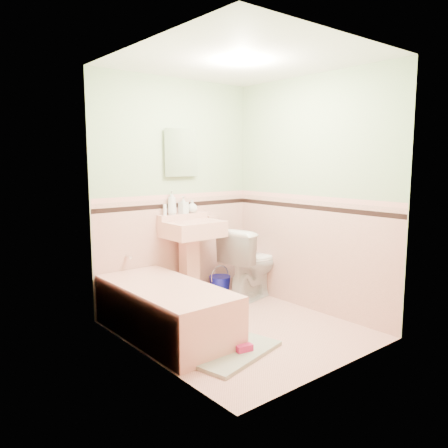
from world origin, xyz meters
TOP-DOWN VIEW (x-y plane):
  - floor at (0.00, 0.00)m, footprint 2.20×2.20m
  - ceiling at (0.00, 0.00)m, footprint 2.20×2.20m
  - wall_back at (0.00, 1.10)m, footprint 2.50×0.00m
  - wall_front at (0.00, -1.10)m, footprint 2.50×0.00m
  - wall_left at (-1.00, 0.00)m, footprint 0.00×2.50m
  - wall_right at (1.00, 0.00)m, footprint 0.00×2.50m
  - wainscot_back at (0.00, 1.09)m, footprint 2.00×0.00m
  - wainscot_front at (0.00, -1.09)m, footprint 2.00×0.00m
  - wainscot_left at (-0.99, 0.00)m, footprint 0.00×2.20m
  - wainscot_right at (0.99, 0.00)m, footprint 0.00×2.20m
  - accent_back at (0.00, 1.08)m, footprint 2.00×0.00m
  - accent_front at (0.00, -1.08)m, footprint 2.00×0.00m
  - accent_left at (-0.98, 0.00)m, footprint 0.00×2.20m
  - accent_right at (0.98, 0.00)m, footprint 0.00×2.20m
  - cap_back at (0.00, 1.08)m, footprint 2.00×0.00m
  - cap_front at (0.00, -1.08)m, footprint 2.00×0.00m
  - cap_left at (-0.98, 0.00)m, footprint 0.00×2.20m
  - cap_right at (0.98, 0.00)m, footprint 0.00×2.20m
  - bathtub at (-0.63, 0.33)m, footprint 0.70×1.50m
  - tub_faucet at (-0.63, 1.05)m, footprint 0.04×0.12m
  - sink at (0.05, 0.86)m, footprint 0.61×0.50m
  - sink_faucet at (0.05, 1.00)m, footprint 0.02×0.02m
  - medicine_cabinet at (0.05, 1.07)m, footprint 0.39×0.04m
  - soap_dish at (0.47, 1.06)m, footprint 0.12×0.07m
  - soap_bottle_left at (-0.09, 1.04)m, footprint 0.13×0.13m
  - soap_bottle_mid at (0.06, 1.04)m, footprint 0.10×0.10m
  - soap_bottle_right at (0.18, 1.04)m, footprint 0.12×0.12m
  - tube at (-0.18, 1.04)m, footprint 0.04×0.04m
  - toilet at (0.80, 0.70)m, footprint 0.91×0.64m
  - bucket at (0.50, 0.94)m, footprint 0.29×0.29m
  - bath_mat at (-0.43, -0.34)m, footprint 0.93×0.73m
  - shoe at (-0.36, -0.45)m, footprint 0.15×0.09m

SIDE VIEW (x-z plane):
  - floor at x=0.00m, z-range 0.00..0.00m
  - bath_mat at x=-0.43m, z-range 0.00..0.03m
  - shoe at x=-0.36m, z-range 0.03..0.09m
  - bucket at x=0.50m, z-range 0.00..0.25m
  - bathtub at x=-0.63m, z-range 0.00..0.45m
  - toilet at x=0.80m, z-range 0.00..0.84m
  - sink at x=0.05m, z-range 0.00..0.96m
  - wainscot_back at x=0.00m, z-range -0.40..1.60m
  - wainscot_front at x=0.00m, z-range -0.40..1.60m
  - wainscot_left at x=-0.99m, z-range -0.50..1.70m
  - wainscot_right at x=0.99m, z-range -0.50..1.70m
  - tub_faucet at x=-0.63m, z-range 0.61..0.65m
  - sink_faucet at x=0.05m, z-range 0.90..1.00m
  - soap_dish at x=0.47m, z-range 0.93..0.97m
  - tube at x=-0.18m, z-range 1.03..1.15m
  - soap_bottle_right at x=0.18m, z-range 1.03..1.17m
  - accent_left at x=-0.98m, z-range 0.02..2.22m
  - accent_right at x=0.98m, z-range 0.02..2.22m
  - accent_back at x=0.00m, z-range 0.12..2.12m
  - accent_front at x=0.00m, z-range 0.12..2.12m
  - soap_bottle_mid at x=0.06m, z-range 1.03..1.22m
  - soap_bottle_left at x=-0.09m, z-range 1.03..1.29m
  - cap_back at x=0.00m, z-range 0.22..2.22m
  - cap_front at x=0.00m, z-range 0.22..2.22m
  - cap_left at x=-0.98m, z-range 0.12..2.32m
  - cap_right at x=0.98m, z-range 0.12..2.32m
  - wall_back at x=0.00m, z-range 0.00..2.50m
  - wall_front at x=0.00m, z-range 0.00..2.50m
  - wall_left at x=-1.00m, z-range 0.00..2.50m
  - wall_right at x=1.00m, z-range 0.00..2.50m
  - medicine_cabinet at x=0.05m, z-range 1.46..1.94m
  - ceiling at x=0.00m, z-range 2.50..2.50m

